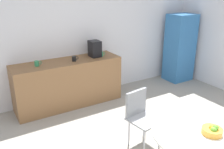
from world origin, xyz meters
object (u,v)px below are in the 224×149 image
(locker_cabinet, at_px, (180,48))
(mug_green, at_px, (101,54))
(fruit_bowl, at_px, (213,130))
(coffee_maker, at_px, (95,49))
(round_table, at_px, (206,140))
(mug_red, at_px, (37,63))
(chair_gray, at_px, (140,112))
(mug_white, at_px, (74,59))

(locker_cabinet, relative_size, mug_green, 12.55)
(fruit_bowl, distance_m, coffee_maker, 2.85)
(round_table, xyz_separation_m, fruit_bowl, (0.00, -0.06, 0.16))
(fruit_bowl, height_order, mug_green, mug_green)
(locker_cabinet, relative_size, coffee_maker, 5.06)
(locker_cabinet, xyz_separation_m, fruit_bowl, (-2.30, -2.74, -0.03))
(round_table, distance_m, mug_red, 3.00)
(mug_green, height_order, coffee_maker, coffee_maker)
(chair_gray, bearing_deg, mug_green, 80.10)
(round_table, xyz_separation_m, mug_white, (-0.44, 2.70, 0.34))
(mug_white, distance_m, mug_red, 0.69)
(round_table, xyz_separation_m, mug_red, (-1.12, 2.76, 0.34))
(chair_gray, bearing_deg, round_table, -82.18)
(mug_white, height_order, mug_red, same)
(chair_gray, height_order, mug_red, mug_red)
(mug_green, relative_size, coffee_maker, 0.40)
(mug_green, bearing_deg, coffee_maker, 158.30)
(mug_white, xyz_separation_m, coffee_maker, (0.48, 0.08, 0.11))
(round_table, relative_size, mug_red, 9.57)
(round_table, distance_m, chair_gray, 1.04)
(fruit_bowl, xyz_separation_m, mug_red, (-1.13, 2.82, 0.17))
(locker_cabinet, distance_m, coffee_maker, 2.28)
(round_table, distance_m, fruit_bowl, 0.17)
(chair_gray, bearing_deg, fruit_bowl, -82.46)
(locker_cabinet, xyz_separation_m, round_table, (-2.30, -2.68, -0.20))
(locker_cabinet, height_order, mug_white, locker_cabinet)
(chair_gray, distance_m, coffee_maker, 1.84)
(mug_red, bearing_deg, locker_cabinet, -1.41)
(chair_gray, height_order, mug_white, mug_white)
(mug_green, bearing_deg, fruit_bowl, -93.16)
(locker_cabinet, bearing_deg, coffee_maker, 177.47)
(chair_gray, relative_size, fruit_bowl, 3.70)
(chair_gray, bearing_deg, mug_red, 119.51)
(locker_cabinet, xyz_separation_m, coffee_maker, (-2.27, 0.10, 0.25))
(fruit_bowl, height_order, coffee_maker, coffee_maker)
(locker_cabinet, bearing_deg, round_table, -130.65)
(round_table, bearing_deg, locker_cabinet, 49.35)
(mug_red, bearing_deg, fruit_bowl, -68.24)
(mug_white, distance_m, coffee_maker, 0.50)
(fruit_bowl, distance_m, mug_red, 3.04)
(coffee_maker, bearing_deg, chair_gray, -95.72)
(locker_cabinet, xyz_separation_m, mug_green, (-2.14, 0.05, 0.14))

